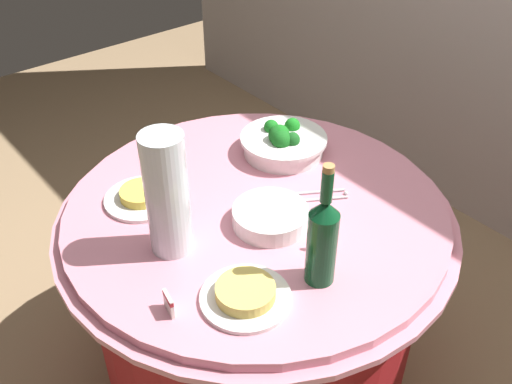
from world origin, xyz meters
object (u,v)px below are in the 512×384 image
Objects in this scene: plate_stack at (270,216)px; food_plate_fried_egg at (142,196)px; wine_bottle at (322,239)px; serving_tongs at (322,195)px; label_placard_front at (324,241)px; decorative_fruit_vase at (167,198)px; food_plate_noodles at (246,295)px; broccoli_bowl at (283,142)px; label_placard_mid at (169,303)px.

plate_stack is 0.95× the size of food_plate_fried_egg.
serving_tongs is at bearing 133.92° from wine_bottle.
wine_bottle is at bearing 17.25° from food_plate_fried_egg.
wine_bottle reaches higher than label_placard_front.
decorative_fruit_vase is 2.14× the size of serving_tongs.
food_plate_fried_egg is (-0.56, -0.17, -0.11)m from wine_bottle.
wine_bottle is at bearing 72.08° from food_plate_noodles.
food_plate_fried_egg is (-0.07, -0.48, -0.03)m from broccoli_bowl.
label_placard_mid is at bearing -62.51° from broccoli_bowl.
broccoli_bowl is 1.33× the size of plate_stack.
food_plate_noodles is (0.27, 0.03, -0.14)m from decorative_fruit_vase.
broccoli_bowl is at bearing 106.31° from decorative_fruit_vase.
food_plate_noodles is 0.18m from label_placard_mid.
wine_bottle is 0.36m from serving_tongs.
food_plate_noodles reaches higher than serving_tongs.
plate_stack is 0.31m from decorative_fruit_vase.
wine_bottle is 0.39m from decorative_fruit_vase.
plate_stack is at bearing -168.36° from label_placard_front.
label_placard_mid is at bearing -100.20° from label_placard_front.
serving_tongs is (-0.24, 0.24, -0.12)m from wine_bottle.
label_placard_mid reaches higher than food_plate_noodles.
plate_stack reaches higher than food_plate_fried_egg.
label_placard_front is at bearing 27.31° from food_plate_fried_egg.
serving_tongs is at bearing 78.33° from decorative_fruit_vase.
label_placard_front is at bearing -43.99° from serving_tongs.
serving_tongs is at bearing -15.16° from broccoli_bowl.
decorative_fruit_vase is 0.27m from food_plate_fried_egg.
plate_stack is 1.32× the size of serving_tongs.
decorative_fruit_vase reaches higher than wine_bottle.
plate_stack reaches higher than serving_tongs.
food_plate_fried_egg is at bearing -162.75° from wine_bottle.
broccoli_bowl is at bearing 130.51° from food_plate_noodles.
label_placard_front is (0.42, -0.23, -0.01)m from broccoli_bowl.
wine_bottle is at bearing -50.83° from label_placard_front.
food_plate_fried_egg is (-0.32, -0.22, -0.01)m from plate_stack.
wine_bottle is (0.24, -0.05, 0.10)m from plate_stack.
decorative_fruit_vase reaches higher than label_placard_mid.
label_placard_front is (0.26, 0.29, -0.13)m from decorative_fruit_vase.
label_placard_mid is (0.34, -0.66, -0.01)m from broccoli_bowl.
food_plate_fried_egg is 4.00× the size of label_placard_front.
label_placard_front reaches higher than food_plate_noodles.
plate_stack reaches higher than food_plate_noodles.
wine_bottle is 1.53× the size of food_plate_noodles.
broccoli_bowl is 0.56m from decorative_fruit_vase.
food_plate_fried_egg is at bearing 178.58° from food_plate_noodles.
label_placard_front is at bearing 91.25° from food_plate_noodles.
plate_stack is 0.20m from serving_tongs.
label_placard_mid is (0.19, -0.13, -0.13)m from decorative_fruit_vase.
label_placard_mid reaches higher than plate_stack.
label_placard_mid reaches higher than serving_tongs.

